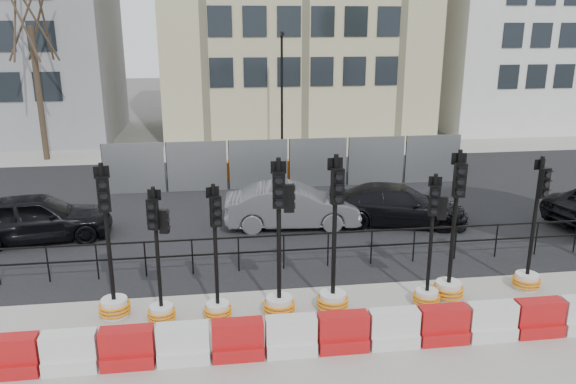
{
  "coord_description": "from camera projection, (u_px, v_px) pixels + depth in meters",
  "views": [
    {
      "loc": [
        -2.97,
        -12.52,
        6.29
      ],
      "look_at": [
        -0.84,
        3.0,
        1.63
      ],
      "focal_mm": 35.0,
      "sensor_mm": 36.0,
      "label": 1
    }
  ],
  "objects": [
    {
      "name": "sidewalk_far",
      "position": [
        270.0,
        151.0,
        29.26
      ],
      "size": [
        40.0,
        4.0,
        0.02
      ],
      "primitive_type": "cube",
      "color": "gray",
      "rests_on": "ground"
    },
    {
      "name": "traffic_signal_d",
      "position": [
        280.0,
        280.0,
        12.43
      ],
      "size": [
        0.72,
        0.72,
        3.65
      ],
      "rotation": [
        0.0,
        0.0,
        -0.1
      ],
      "color": "white",
      "rests_on": "ground"
    },
    {
      "name": "tree_bare_far",
      "position": [
        29.0,
        17.0,
        25.46
      ],
      "size": [
        2.0,
        2.0,
        9.0
      ],
      "color": "#473828",
      "rests_on": "ground"
    },
    {
      "name": "car_b",
      "position": [
        292.0,
        206.0,
        18.06
      ],
      "size": [
        2.1,
        4.51,
        1.42
      ],
      "primitive_type": "imported",
      "rotation": [
        0.0,
        0.0,
        1.5
      ],
      "color": "#58575D",
      "rests_on": "ground"
    },
    {
      "name": "traffic_signal_c",
      "position": [
        217.0,
        292.0,
        12.35
      ],
      "size": [
        0.62,
        0.62,
        3.13
      ],
      "rotation": [
        0.0,
        0.0,
        0.32
      ],
      "color": "white",
      "rests_on": "ground"
    },
    {
      "name": "car_a",
      "position": [
        36.0,
        217.0,
        16.88
      ],
      "size": [
        3.03,
        4.87,
        1.48
      ],
      "primitive_type": "imported",
      "rotation": [
        0.0,
        0.0,
        1.72
      ],
      "color": "black",
      "rests_on": "ground"
    },
    {
      "name": "traffic_signal_b",
      "position": [
        160.0,
        291.0,
        12.2
      ],
      "size": [
        0.61,
        0.61,
        3.1
      ],
      "rotation": [
        0.0,
        0.0,
        -0.22
      ],
      "color": "white",
      "rests_on": "ground"
    },
    {
      "name": "lamp_post_far",
      "position": [
        282.0,
        91.0,
        27.44
      ],
      "size": [
        0.12,
        0.56,
        6.0
      ],
      "color": "black",
      "rests_on": "ground"
    },
    {
      "name": "car_c",
      "position": [
        398.0,
        205.0,
        18.36
      ],
      "size": [
        3.99,
        5.36,
        1.3
      ],
      "primitive_type": "imported",
      "rotation": [
        0.0,
        0.0,
        1.32
      ],
      "color": "black",
      "rests_on": "ground"
    },
    {
      "name": "building_grey",
      "position": [
        7.0,
        12.0,
        31.13
      ],
      "size": [
        11.0,
        9.06,
        14.0
      ],
      "color": "gray",
      "rests_on": "ground"
    },
    {
      "name": "sidewalk_near",
      "position": [
        370.0,
        352.0,
        11.22
      ],
      "size": [
        40.0,
        6.0,
        0.02
      ],
      "primitive_type": "cube",
      "color": "gray",
      "rests_on": "ground"
    },
    {
      "name": "traffic_signal_f",
      "position": [
        429.0,
        276.0,
        12.9
      ],
      "size": [
        0.63,
        0.63,
        3.18
      ],
      "rotation": [
        0.0,
        0.0,
        -0.33
      ],
      "color": "white",
      "rests_on": "ground"
    },
    {
      "name": "ground",
      "position": [
        337.0,
        286.0,
        14.07
      ],
      "size": [
        120.0,
        120.0,
        0.0
      ],
      "primitive_type": "plane",
      "color": "#51514C",
      "rests_on": "ground"
    },
    {
      "name": "traffic_signal_e",
      "position": [
        333.0,
        281.0,
        12.66
      ],
      "size": [
        0.72,
        0.72,
        3.67
      ],
      "rotation": [
        0.0,
        0.0,
        0.09
      ],
      "color": "white",
      "rests_on": "ground"
    },
    {
      "name": "road",
      "position": [
        296.0,
        202.0,
        20.71
      ],
      "size": [
        40.0,
        14.0,
        0.03
      ],
      "primitive_type": "cube",
      "color": "black",
      "rests_on": "ground"
    },
    {
      "name": "barrier_row",
      "position": [
        368.0,
        331.0,
        11.31
      ],
      "size": [
        14.65,
        0.5,
        0.8
      ],
      "color": "red",
      "rests_on": "ground"
    },
    {
      "name": "traffic_signal_h",
      "position": [
        529.0,
        263.0,
        13.73
      ],
      "size": [
        0.67,
        0.67,
        3.38
      ],
      "rotation": [
        0.0,
        0.0,
        0.29
      ],
      "color": "white",
      "rests_on": "ground"
    },
    {
      "name": "traffic_signal_g",
      "position": [
        450.0,
        270.0,
        13.21
      ],
      "size": [
        0.72,
        0.72,
        3.65
      ],
      "rotation": [
        0.0,
        0.0,
        -0.16
      ],
      "color": "white",
      "rests_on": "ground"
    },
    {
      "name": "heras_fencing",
      "position": [
        286.0,
        167.0,
        23.18
      ],
      "size": [
        14.33,
        1.72,
        2.0
      ],
      "color": "gray",
      "rests_on": "ground"
    },
    {
      "name": "kerb_railing",
      "position": [
        328.0,
        243.0,
        15.01
      ],
      "size": [
        18.0,
        0.04,
        1.0
      ],
      "color": "black",
      "rests_on": "ground"
    },
    {
      "name": "traffic_signal_a",
      "position": [
        113.0,
        287.0,
        12.41
      ],
      "size": [
        0.7,
        0.7,
        3.55
      ],
      "rotation": [
        0.0,
        0.0,
        0.19
      ],
      "color": "white",
      "rests_on": "ground"
    }
  ]
}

